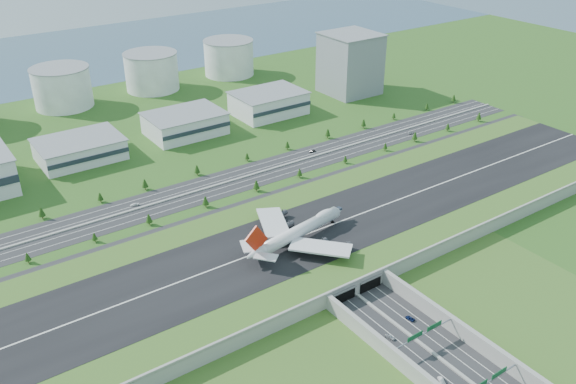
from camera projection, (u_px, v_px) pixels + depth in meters
ground at (298, 250)px, 340.21m from camera, size 1200.00×1200.00×0.00m
airfield_deck at (298, 244)px, 338.22m from camera, size 520.00×100.00×9.20m
underpass_road at (431, 346)px, 266.49m from camera, size 38.80×120.40×8.00m
sign_gantry_near at (424, 334)px, 268.02m from camera, size 38.70×0.70×9.80m
sign_gantry_far at (489, 382)px, 242.63m from camera, size 38.70×0.70×9.80m
north_expressway at (216, 186)px, 409.09m from camera, size 560.00×36.00×0.12m
tree_row at (229, 175)px, 412.98m from camera, size 503.96×48.49×8.22m
hangar_mid_a at (80, 149)px, 444.18m from camera, size 58.00×42.00×15.00m
hangar_mid_b at (185, 124)px, 486.70m from camera, size 58.00×42.00×17.00m
hangar_mid_c at (269, 103)px, 526.69m from camera, size 58.00×42.00×19.00m
office_tower at (350, 64)px, 569.96m from camera, size 46.00×46.00×55.00m
fuel_tank_b at (62, 88)px, 539.19m from camera, size 50.00×50.00×35.00m
fuel_tank_c at (152, 72)px, 582.18m from camera, size 50.00×50.00×35.00m
fuel_tank_d at (229, 58)px, 625.17m from camera, size 50.00×50.00×35.00m
bay_water at (51, 58)px, 688.36m from camera, size 1200.00×260.00×0.06m
boeing_747 at (298, 231)px, 329.74m from camera, size 74.10×69.48×23.05m
car_0 at (390, 337)px, 275.21m from camera, size 3.50×5.35×1.69m
car_1 at (442, 381)px, 251.46m from camera, size 3.28×5.09×1.58m
car_2 at (410, 318)px, 286.85m from camera, size 2.85×5.00×1.31m
car_5 at (312, 151)px, 457.74m from camera, size 4.90×2.17×1.56m
car_6 at (411, 133)px, 489.43m from camera, size 5.81×3.86×1.48m
car_7 at (134, 204)px, 384.54m from camera, size 5.73×3.99×1.54m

